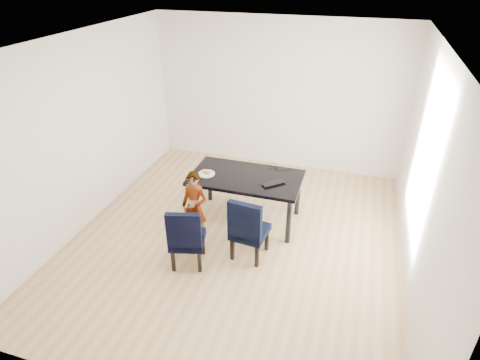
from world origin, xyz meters
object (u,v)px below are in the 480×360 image
(dining_table, at_px, (246,198))
(laptop, at_px, (272,181))
(chair_left, at_px, (187,235))
(plate, at_px, (206,174))
(child, at_px, (195,207))
(chair_right, at_px, (250,227))

(dining_table, height_order, laptop, laptop)
(chair_left, height_order, plate, chair_left)
(child, relative_size, plate, 4.25)
(dining_table, height_order, child, child)
(dining_table, bearing_deg, plate, -169.21)
(chair_left, xyz_separation_m, laptop, (0.83, 1.10, 0.32))
(child, bearing_deg, chair_left, -68.81)
(chair_left, bearing_deg, chair_right, 13.71)
(child, height_order, plate, child)
(dining_table, xyz_separation_m, chair_right, (0.28, -0.78, 0.08))
(child, bearing_deg, laptop, 41.57)
(chair_left, relative_size, chair_right, 0.96)
(dining_table, bearing_deg, chair_right, -69.99)
(dining_table, relative_size, laptop, 4.67)
(chair_left, xyz_separation_m, plate, (-0.13, 1.05, 0.32))
(laptop, bearing_deg, plate, -39.22)
(laptop, bearing_deg, chair_right, 39.06)
(chair_left, bearing_deg, dining_table, 55.09)
(chair_right, height_order, plate, chair_right)
(child, distance_m, laptop, 1.14)
(laptop, bearing_deg, child, -10.02)
(chair_right, distance_m, child, 0.84)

